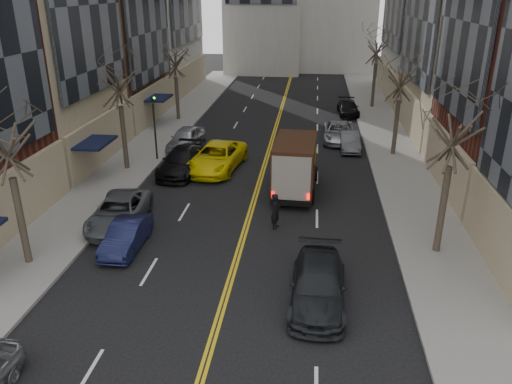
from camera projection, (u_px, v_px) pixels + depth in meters
The scene contains 20 objects.
sidewalk_left at pixel (156, 138), 38.91m from camera, with size 4.00×66.00×0.15m, color slate.
sidewalk_right at pixel (392, 146), 37.01m from camera, with size 4.00×66.00×0.15m, color slate.
tree_lf_near at pixel (1, 123), 19.09m from camera, with size 3.20×3.20×8.41m.
tree_lf_mid at pixel (117, 67), 29.97m from camera, with size 3.20×3.20×8.91m.
tree_lf_far at pixel (174, 51), 42.12m from camera, with size 3.20×3.20×8.12m.
tree_rt_near at pixel (458, 111), 19.90m from camera, with size 3.20×3.20×8.71m.
tree_rt_mid at pixel (402, 67), 32.87m from camera, with size 3.20×3.20×8.32m.
tree_rt_far at pixel (378, 36), 46.42m from camera, with size 3.20×3.20×9.11m.
traffic_signal at pixel (154, 121), 33.10m from camera, with size 0.29×0.26×4.70m.
ups_truck at pixel (295, 165), 28.45m from camera, with size 2.62×6.00×3.24m.
observer_sedan at pixel (318, 285), 18.64m from camera, with size 2.18×5.11×1.47m.
taxi at pixel (217, 157), 32.25m from camera, with size 2.76×5.99×1.67m, color yellow.
pedestrian at pixel (276, 211), 24.34m from camera, with size 0.66×0.43×1.82m, color black.
parked_lf_b at pixel (126, 236), 22.53m from camera, with size 1.36×3.89×1.28m, color #111436.
parked_lf_c at pixel (119, 212), 24.74m from camera, with size 2.36×5.13×1.42m, color #52565B.
parked_lf_d at pixel (182, 161), 31.73m from camera, with size 2.16×5.32×1.54m, color black.
parked_lf_e at pixel (186, 138), 36.46m from camera, with size 1.84×4.57×1.56m, color #A5A7AD.
parked_rt_a at pixel (350, 141), 36.27m from camera, with size 1.34×3.85×1.27m, color #4E5156.
parked_rt_b at pixel (339, 132), 38.32m from camera, with size 2.33×5.04×1.40m, color #AFB1B7.
parked_rt_c at pixel (348, 108), 46.17m from camera, with size 1.80×4.42×1.28m, color black.
Camera 1 is at (3.03, -9.42, 11.08)m, focal length 35.00 mm.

